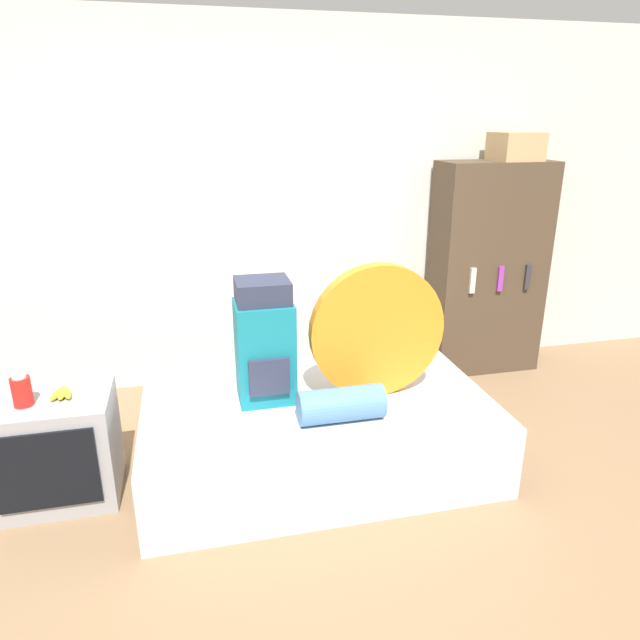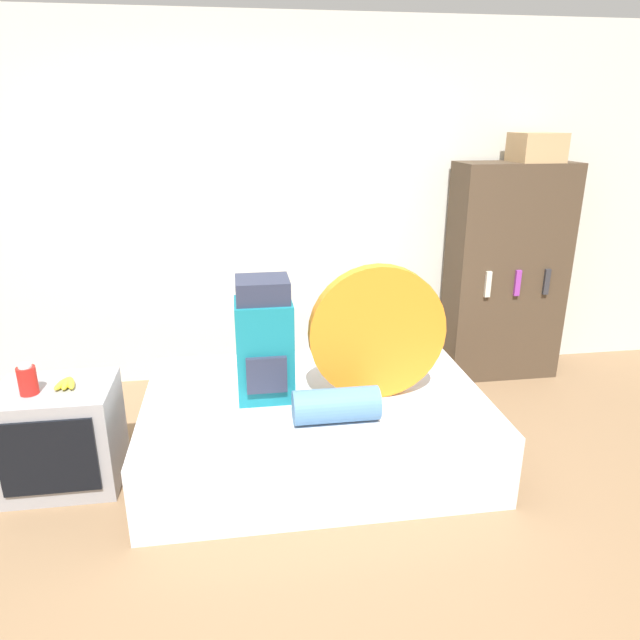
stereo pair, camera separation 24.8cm
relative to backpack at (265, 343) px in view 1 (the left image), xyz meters
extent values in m
plane|color=#846647|center=(0.10, -0.79, -0.76)|extent=(16.00, 16.00, 0.00)
cube|color=silver|center=(0.10, 1.25, 0.54)|extent=(8.00, 0.05, 2.60)
cube|color=silver|center=(0.28, -0.02, -0.55)|extent=(1.94, 1.30, 0.42)
cube|color=#14707F|center=(0.00, 0.00, -0.05)|extent=(0.31, 0.28, 0.57)
cube|color=#282D42|center=(0.00, 0.02, 0.30)|extent=(0.29, 0.26, 0.12)
cube|color=#282D42|center=(0.00, -0.15, -0.14)|extent=(0.22, 0.03, 0.20)
cylinder|color=orange|center=(0.62, -0.09, 0.05)|extent=(0.77, 0.08, 0.77)
cylinder|color=teal|center=(0.35, -0.35, -0.24)|extent=(0.45, 0.18, 0.18)
cube|color=#939399|center=(-1.13, -0.06, -0.47)|extent=(0.60, 0.46, 0.58)
cube|color=black|center=(-1.13, -0.30, -0.45)|extent=(0.48, 0.02, 0.42)
cylinder|color=red|center=(-1.23, -0.11, -0.10)|extent=(0.09, 0.09, 0.15)
cylinder|color=white|center=(-1.23, -0.11, -0.02)|extent=(0.07, 0.07, 0.02)
ellipsoid|color=yellow|center=(-1.08, -0.05, -0.16)|extent=(0.08, 0.15, 0.04)
ellipsoid|color=yellow|center=(-1.06, -0.05, -0.16)|extent=(0.04, 0.15, 0.04)
ellipsoid|color=yellow|center=(-1.04, -0.05, -0.16)|extent=(0.08, 0.15, 0.04)
cube|color=#473828|center=(1.89, 0.99, 0.06)|extent=(0.85, 0.38, 1.63)
cube|color=beige|center=(1.66, 0.79, 0.03)|extent=(0.04, 0.02, 0.19)
cube|color=purple|center=(1.89, 0.79, 0.03)|extent=(0.04, 0.02, 0.19)
cube|color=#2D2D33|center=(2.12, 0.79, 0.03)|extent=(0.04, 0.02, 0.19)
cube|color=tan|center=(2.01, 0.98, 0.97)|extent=(0.32, 0.31, 0.20)
camera|label=1|loc=(-0.37, -2.91, 1.17)|focal=32.00mm
camera|label=2|loc=(-0.13, -2.96, 1.17)|focal=32.00mm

